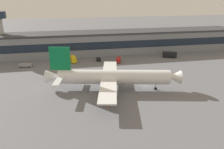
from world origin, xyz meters
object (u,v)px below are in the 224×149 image
at_px(stair_truck, 73,59).
at_px(belt_loader, 25,65).
at_px(airliner, 112,77).
at_px(fuel_truck, 170,54).
at_px(traffic_cone_0, 108,107).
at_px(traffic_cone_1, 138,98).
at_px(baggage_tug, 99,59).
at_px(crew_van, 118,60).

distance_m(stair_truck, belt_loader, 25.54).
bearing_deg(stair_truck, airliner, -72.10).
height_order(airliner, fuel_truck, airliner).
distance_m(airliner, traffic_cone_0, 16.70).
bearing_deg(traffic_cone_1, stair_truck, 112.15).
bearing_deg(belt_loader, stair_truck, 8.95).
bearing_deg(stair_truck, baggage_tug, -1.86).
bearing_deg(belt_loader, fuel_truck, 1.85).
bearing_deg(crew_van, stair_truck, 169.19).
xyz_separation_m(stair_truck, crew_van, (25.02, -4.78, -0.52)).
bearing_deg(baggage_tug, belt_loader, -174.94).
bearing_deg(fuel_truck, crew_van, -173.94).
xyz_separation_m(traffic_cone_0, traffic_cone_1, (11.99, 5.18, 0.02)).
relative_size(crew_van, fuel_truck, 0.64).
xyz_separation_m(fuel_truck, traffic_cone_1, (-36.69, -50.75, -1.58)).
height_order(stair_truck, crew_van, stair_truck).
distance_m(airliner, traffic_cone_1, 13.66).
relative_size(baggage_tug, traffic_cone_1, 6.17).
distance_m(airliner, baggage_tug, 41.68).
xyz_separation_m(fuel_truck, belt_loader, (-83.10, -2.68, -0.73)).
height_order(traffic_cone_0, traffic_cone_1, traffic_cone_1).
bearing_deg(traffic_cone_1, traffic_cone_0, -156.63).
height_order(fuel_truck, traffic_cone_1, fuel_truck).
distance_m(baggage_tug, traffic_cone_0, 57.00).
bearing_deg(airliner, traffic_cone_0, -105.83).
bearing_deg(baggage_tug, crew_van, -22.00).
relative_size(airliner, traffic_cone_0, 94.66).
bearing_deg(traffic_cone_0, traffic_cone_1, 23.37).
height_order(belt_loader, traffic_cone_1, belt_loader).
height_order(stair_truck, traffic_cone_0, stair_truck).
height_order(crew_van, fuel_truck, fuel_truck).
bearing_deg(traffic_cone_0, baggage_tug, 84.82).
relative_size(stair_truck, crew_van, 1.13).
xyz_separation_m(crew_van, belt_loader, (-50.24, 0.80, -0.31)).
xyz_separation_m(crew_van, baggage_tug, (-10.67, 4.31, -0.37)).
distance_m(crew_van, fuel_truck, 33.05).
height_order(crew_van, baggage_tug, crew_van).
distance_m(baggage_tug, traffic_cone_1, 52.03).
relative_size(airliner, traffic_cone_1, 88.16).
relative_size(airliner, stair_truck, 8.39).
bearing_deg(stair_truck, traffic_cone_0, -80.87).
distance_m(crew_van, baggage_tug, 11.51).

